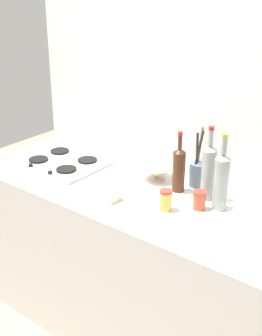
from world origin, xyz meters
TOP-DOWN VIEW (x-y plane):
  - ground_plane at (0.00, 0.00)m, footprint 6.00×6.00m
  - counter_block at (0.00, 0.00)m, footprint 1.80×0.70m
  - backsplash_panel at (0.00, 0.38)m, footprint 1.90×0.06m
  - stovetop_hob at (-0.51, 0.01)m, footprint 0.46×0.38m
  - plate_stack at (0.68, 0.05)m, footprint 0.25×0.25m
  - wine_bottle_leftmost at (0.46, 0.10)m, footprint 0.07×0.07m
  - wine_bottle_mid_left at (0.20, 0.14)m, footprint 0.06×0.06m
  - wine_bottle_mid_right at (0.36, 0.15)m, footprint 0.07×0.07m
  - mixing_bowl at (0.03, 0.18)m, footprint 0.19×0.19m
  - butter_dish at (-0.03, -0.15)m, footprint 0.15×0.10m
  - utensil_crock at (0.25, 0.25)m, footprint 0.09×0.09m
  - condiment_jar_front at (0.39, 0.04)m, footprint 0.06×0.06m
  - condiment_jar_rear at (0.27, -0.07)m, footprint 0.06×0.06m

SIDE VIEW (x-z plane):
  - ground_plane at x=0.00m, z-range 0.00..0.00m
  - counter_block at x=0.00m, z-range 0.00..0.90m
  - stovetop_hob at x=-0.51m, z-range 0.89..0.93m
  - plate_stack at x=0.68m, z-range 0.90..0.96m
  - butter_dish at x=-0.03m, z-range 0.90..0.96m
  - mixing_bowl at x=0.03m, z-range 0.90..0.98m
  - condiment_jar_front at x=0.39m, z-range 0.90..0.99m
  - condiment_jar_rear at x=0.27m, z-range 0.90..1.00m
  - utensil_crock at x=0.25m, z-range 0.81..1.14m
  - wine_bottle_mid_left at x=0.20m, z-range 0.86..1.18m
  - wine_bottle_mid_right at x=0.36m, z-range 0.86..1.24m
  - wine_bottle_leftmost at x=0.46m, z-range 0.86..1.24m
  - backsplash_panel at x=0.00m, z-range 0.00..2.10m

